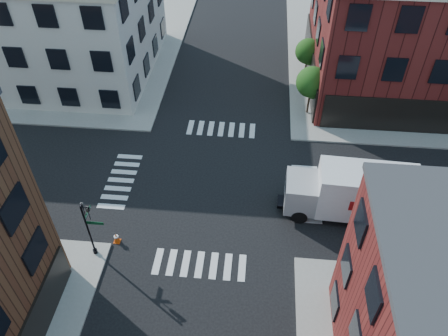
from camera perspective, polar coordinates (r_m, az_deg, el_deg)
ground at (r=32.81m, az=-1.57°, el=-2.41°), size 120.00×120.00×0.00m
sidewalk_ne at (r=52.78m, az=25.25°, el=12.72°), size 30.00×30.00×0.15m
sidewalk_nw at (r=55.14m, az=-21.89°, el=15.02°), size 30.00×30.00×0.15m
building_nw at (r=48.08m, az=-23.60°, el=17.84°), size 22.00×16.00×11.00m
tree_near at (r=38.79m, az=11.44°, el=10.75°), size 2.69×2.69×4.49m
tree_far at (r=44.11m, az=10.96°, el=14.58°), size 2.43×2.43×4.07m
signal_pole at (r=27.87m, az=-17.26°, el=-7.01°), size 1.29×1.24×4.60m
box_truck at (r=30.65m, az=16.60°, el=-3.18°), size 9.08×3.11×4.06m
traffic_cone at (r=29.97m, az=-13.88°, el=-8.85°), size 0.46×0.46×0.80m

